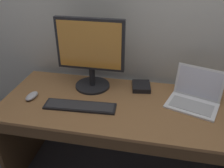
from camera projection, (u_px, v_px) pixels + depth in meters
desk at (129, 128)px, 1.66m from camera, size 1.72×0.66×0.71m
laptop_white at (195, 96)px, 1.57m from camera, size 0.37×0.33×0.22m
external_monitor at (90, 52)px, 1.64m from camera, size 0.47×0.25×0.51m
wired_keyboard at (80, 106)px, 1.55m from camera, size 0.47×0.14×0.02m
computer_mouse at (32, 96)px, 1.64m from camera, size 0.07×0.12×0.03m
external_drive_box at (141, 86)px, 1.75m from camera, size 0.15×0.17×0.03m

